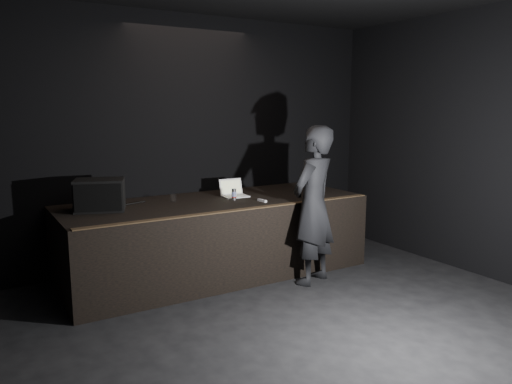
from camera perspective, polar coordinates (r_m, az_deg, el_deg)
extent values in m
plane|color=black|center=(4.79, 10.88, -18.16)|extent=(7.00, 7.00, 0.00)
cube|color=black|center=(7.23, -7.55, 5.86)|extent=(6.00, 0.10, 3.50)
cube|color=black|center=(6.74, -4.69, -5.16)|extent=(4.00, 1.50, 1.00)
cube|color=brown|center=(6.01, -1.74, -2.00)|extent=(3.92, 0.10, 0.01)
cube|color=black|center=(6.23, -17.42, -0.31)|extent=(0.67, 0.57, 0.38)
cube|color=black|center=(6.03, -17.63, -0.65)|extent=(0.50, 0.20, 0.32)
cylinder|color=black|center=(6.41, -15.79, -1.61)|extent=(0.86, 0.30, 0.02)
cube|color=white|center=(6.87, -2.35, -0.50)|extent=(0.35, 0.25, 0.02)
cube|color=silver|center=(6.87, -2.35, -0.42)|extent=(0.29, 0.15, 0.00)
cube|color=white|center=(6.99, -2.91, 0.63)|extent=(0.34, 0.08, 0.22)
cube|color=gold|center=(6.98, -2.88, 0.62)|extent=(0.30, 0.06, 0.17)
cylinder|color=silver|center=(6.63, -2.53, -0.28)|extent=(0.06, 0.06, 0.15)
cylinder|color=#1D389F|center=(6.63, -2.53, -0.24)|extent=(0.06, 0.06, 0.07)
cylinder|color=maroon|center=(6.64, -2.53, -0.56)|extent=(0.06, 0.06, 0.01)
cylinder|color=white|center=(6.60, -9.42, -0.67)|extent=(0.08, 0.08, 0.10)
cube|color=silver|center=(6.52, 0.70, -0.99)|extent=(0.05, 0.17, 0.03)
imported|color=black|center=(6.31, 6.55, -1.53)|extent=(0.86, 0.72, 2.00)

